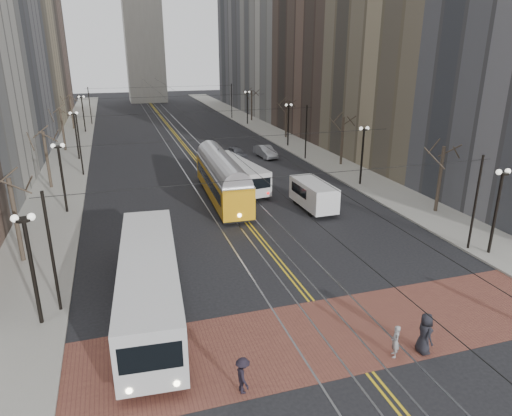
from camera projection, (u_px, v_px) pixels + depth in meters
ground at (304, 293)px, 25.64m from camera, size 260.00×260.00×0.00m
sidewalk_left at (72, 149)px, 61.90m from camera, size 5.00×140.00×0.15m
sidewalk_right at (279, 137)px, 70.35m from camera, size 5.00×140.00×0.15m
crosswalk_band at (337, 333)px, 22.04m from camera, size 25.00×6.00×0.01m
streetcar_rails at (182, 143)px, 66.15m from camera, size 4.80×130.00×0.02m
centre_lines at (182, 143)px, 66.15m from camera, size 0.42×130.00×0.01m
building_left_far at (15, 10)px, 89.23m from camera, size 16.00×20.00×40.00m
building_right_mid at (344, 20)px, 68.60m from camera, size 16.00×20.00×34.00m
building_right_far at (262, 15)px, 103.61m from camera, size 16.00×20.00×40.00m
lamp_posts at (203, 145)px, 50.59m from camera, size 27.60×57.20×5.60m
street_trees at (193, 135)px, 56.44m from camera, size 31.68×53.28×5.60m
trolley_wires at (193, 128)px, 55.75m from camera, size 25.96×120.00×6.60m
transit_bus at (150, 285)px, 23.08m from camera, size 3.78×13.44×3.32m
streetcar at (222, 182)px, 40.93m from camera, size 3.11×13.83×3.24m
rear_bus at (238, 175)px, 44.46m from camera, size 3.66×10.46×2.67m
cargo_van at (313, 196)px, 38.40m from camera, size 2.23×5.52×2.42m
sedan_grey at (236, 152)px, 56.88m from camera, size 2.29×4.29×1.39m
sedan_silver at (265, 151)px, 57.15m from camera, size 2.00×4.63×1.48m
pedestrian_a at (425, 333)px, 20.31m from camera, size 0.71×1.02×1.97m
pedestrian_b at (395, 341)px, 20.12m from camera, size 0.54×0.65×1.53m
pedestrian_d at (243, 375)px, 17.99m from camera, size 0.63×1.05×1.58m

